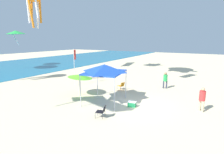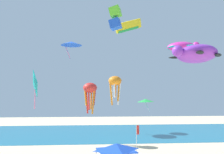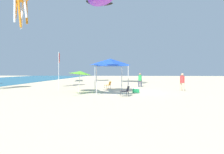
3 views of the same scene
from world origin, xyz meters
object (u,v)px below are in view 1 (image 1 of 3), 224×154
canopy_tent (105,69)px  kite_delta_green (16,32)px  beach_umbrella (80,76)px  person_far_stroller (165,79)px  folding_chair_near_cooler (102,111)px  banner_flag (74,64)px  cooler_box (132,104)px  folding_chair_right_of_tent (121,85)px  person_kite_handler (202,97)px

canopy_tent → kite_delta_green: kite_delta_green is taller
beach_umbrella → person_far_stroller: 8.94m
folding_chair_near_cooler → banner_flag: bearing=-143.2°
canopy_tent → cooler_box: bearing=-85.2°
beach_umbrella → folding_chair_right_of_tent: beach_umbrella is taller
canopy_tent → folding_chair_right_of_tent: (4.02, 0.57, -2.33)m
folding_chair_near_cooler → banner_flag: banner_flag is taller
canopy_tent → cooler_box: (0.20, -2.37, -2.60)m
beach_umbrella → banner_flag: 4.13m
person_far_stroller → banner_flag: bearing=-176.6°
folding_chair_right_of_tent → person_kite_handler: size_ratio=0.46×
banner_flag → person_far_stroller: (3.83, -9.16, -1.44)m
canopy_tent → person_far_stroller: canopy_tent is taller
beach_umbrella → banner_flag: banner_flag is taller
canopy_tent → folding_chair_near_cooler: (-2.65, -1.48, -2.33)m
person_kite_handler → kite_delta_green: kite_delta_green is taller
cooler_box → folding_chair_right_of_tent: bearing=37.6°
canopy_tent → folding_chair_right_of_tent: canopy_tent is taller
beach_umbrella → kite_delta_green: size_ratio=0.49×
person_kite_handler → kite_delta_green: size_ratio=0.39×
cooler_box → banner_flag: banner_flag is taller
person_far_stroller → beach_umbrella: bearing=-152.3°
banner_flag → person_kite_handler: banner_flag is taller
canopy_tent → kite_delta_green: bearing=71.6°
person_far_stroller → person_kite_handler: bearing=-71.0°
folding_chair_near_cooler → cooler_box: folding_chair_near_cooler is taller
beach_umbrella → person_far_stroller: size_ratio=1.29×
folding_chair_right_of_tent → banner_flag: banner_flag is taller
banner_flag → person_kite_handler: bearing=-94.9°
kite_delta_green → folding_chair_near_cooler: bearing=2.1°
canopy_tent → person_kite_handler: bearing=-74.8°
cooler_box → banner_flag: bearing=71.3°
beach_umbrella → banner_flag: (2.68, 3.08, 0.61)m
cooler_box → kite_delta_green: (8.09, 27.31, 6.20)m
person_kite_handler → kite_delta_green: (6.37, 32.00, 5.34)m
banner_flag → person_kite_handler: size_ratio=2.29×
kite_delta_green → person_far_stroller: bearing=21.7°
canopy_tent → person_kite_handler: canopy_tent is taller
cooler_box → kite_delta_green: kite_delta_green is taller
cooler_box → person_far_stroller: size_ratio=0.38×
folding_chair_right_of_tent → beach_umbrella: bearing=-13.4°
person_far_stroller → person_kite_handler: (-4.94, -3.90, 0.03)m
beach_umbrella → folding_chair_near_cooler: bearing=-124.5°
cooler_box → banner_flag: size_ratio=0.16×
beach_umbrella → folding_chair_near_cooler: beach_umbrella is taller
beach_umbrella → kite_delta_green: 23.84m
banner_flag → person_kite_handler: 13.18m
canopy_tent → cooler_box: canopy_tent is taller
canopy_tent → banner_flag: banner_flag is taller
canopy_tent → beach_umbrella: canopy_tent is taller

